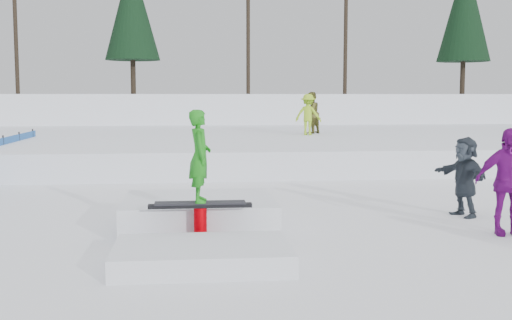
{
  "coord_description": "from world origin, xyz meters",
  "views": [
    {
      "loc": [
        -0.77,
        -10.11,
        2.33
      ],
      "look_at": [
        0.5,
        2.0,
        1.1
      ],
      "focal_mm": 45.0,
      "sensor_mm": 36.0,
      "label": 1
    }
  ],
  "objects": [
    {
      "name": "snow_midrise",
      "position": [
        0.0,
        16.0,
        0.4
      ],
      "size": [
        50.0,
        18.0,
        0.8
      ],
      "primitive_type": "cube",
      "color": "white",
      "rests_on": "ground"
    },
    {
      "name": "ground",
      "position": [
        0.0,
        0.0,
        0.0
      ],
      "size": [
        120.0,
        120.0,
        0.0
      ],
      "primitive_type": "plane",
      "color": "white"
    },
    {
      "name": "snow_berm",
      "position": [
        0.0,
        30.0,
        1.2
      ],
      "size": [
        60.0,
        14.0,
        2.4
      ],
      "primitive_type": "cube",
      "color": "white",
      "rests_on": "ground"
    },
    {
      "name": "spectator_dark",
      "position": [
        4.5,
        1.63,
        0.77
      ],
      "size": [
        0.78,
        1.5,
        1.55
      ],
      "primitive_type": "imported",
      "rotation": [
        0.0,
        0.0,
        -1.33
      ],
      "color": "#29313A",
      "rests_on": "ground"
    },
    {
      "name": "walker_ygreen",
      "position": [
        3.83,
        14.36,
        1.59
      ],
      "size": [
        1.18,
        0.98,
        1.59
      ],
      "primitive_type": "imported",
      "rotation": [
        0.0,
        0.0,
        2.69
      ],
      "color": "#A0D423",
      "rests_on": "snow_midrise"
    },
    {
      "name": "spectator_purple",
      "position": [
        4.5,
        -0.02,
        0.9
      ],
      "size": [
        1.1,
        0.57,
        1.79
      ],
      "primitive_type": "imported",
      "rotation": [
        0.0,
        0.0,
        -0.13
      ],
      "color": "#740D7B",
      "rests_on": "ground"
    },
    {
      "name": "walker_olive",
      "position": [
        4.14,
        15.34,
        1.64
      ],
      "size": [
        1.03,
        1.01,
        1.67
      ],
      "primitive_type": "imported",
      "rotation": [
        0.0,
        0.0,
        3.88
      ],
      "color": "#514F1E",
      "rests_on": "snow_midrise"
    },
    {
      "name": "jib_rail_feature",
      "position": [
        -0.61,
        0.29,
        0.3
      ],
      "size": [
        2.6,
        4.4,
        2.11
      ],
      "color": "white",
      "rests_on": "ground"
    },
    {
      "name": "treeline",
      "position": [
        6.18,
        28.28,
        7.45
      ],
      "size": [
        40.24,
        4.22,
        10.5
      ],
      "color": "black",
      "rests_on": "snow_berm"
    }
  ]
}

